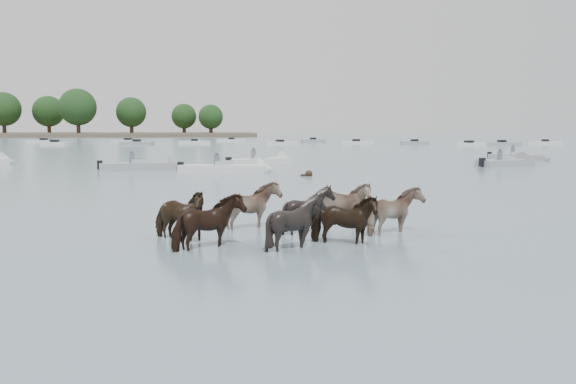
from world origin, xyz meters
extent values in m
plane|color=slate|center=(0.00, 0.00, 0.00)|extent=(400.00, 400.00, 0.00)
imported|color=black|center=(-1.39, 0.13, 0.58)|extent=(1.98, 1.72, 1.54)
imported|color=#826B58|center=(0.55, 1.53, 0.58)|extent=(1.99, 2.03, 1.56)
imported|color=black|center=(2.12, 0.82, 0.56)|extent=(1.68, 1.58, 1.51)
imported|color=#84705A|center=(3.28, 1.89, 0.56)|extent=(1.95, 1.33, 1.51)
imported|color=black|center=(-0.58, -1.08, 0.56)|extent=(1.90, 1.97, 1.52)
imported|color=black|center=(1.49, -1.22, 0.57)|extent=(1.65, 1.53, 1.54)
imported|color=black|center=(2.73, -0.88, 0.53)|extent=(1.89, 1.30, 1.46)
imported|color=#7E6D56|center=(4.47, 0.30, 0.55)|extent=(1.88, 1.93, 1.48)
sphere|color=black|center=(5.00, 19.05, 0.12)|extent=(0.44, 0.44, 0.44)
cube|color=black|center=(4.75, 19.05, 0.02)|extent=(0.50, 0.22, 0.18)
cube|color=gray|center=(-5.65, 25.49, 0.20)|extent=(5.08, 2.18, 0.55)
cone|color=gray|center=(-3.21, 25.78, 0.20)|extent=(1.08, 1.70, 1.60)
cube|color=#99ADB7|center=(-5.65, 25.49, 0.55)|extent=(0.93, 1.21, 0.35)
cube|color=black|center=(-8.10, 25.19, 0.35)|extent=(0.39, 0.39, 0.60)
cylinder|color=#595966|center=(-6.05, 25.49, 0.75)|extent=(0.36, 0.36, 0.70)
sphere|color=#595966|center=(-6.05, 25.49, 1.20)|extent=(0.24, 0.24, 0.24)
cube|color=silver|center=(0.02, 22.37, 0.20)|extent=(5.69, 2.68, 0.55)
cone|color=silver|center=(2.70, 21.81, 0.20)|extent=(1.21, 1.75, 1.60)
cube|color=#99ADB7|center=(0.02, 22.37, 0.55)|extent=(1.01, 1.26, 0.35)
cube|color=black|center=(-2.66, 22.93, 0.35)|extent=(0.41, 0.41, 0.60)
cylinder|color=#595966|center=(-0.38, 22.37, 0.75)|extent=(0.36, 0.36, 0.70)
sphere|color=#595966|center=(-0.38, 22.37, 1.20)|extent=(0.24, 0.24, 0.24)
cube|color=silver|center=(2.80, 29.52, 0.20)|extent=(5.35, 3.79, 0.55)
cone|color=silver|center=(5.11, 30.70, 0.20)|extent=(1.53, 1.83, 1.60)
cube|color=#99ADB7|center=(2.80, 29.52, 0.55)|extent=(1.22, 1.36, 0.35)
cube|color=black|center=(0.49, 28.33, 0.35)|extent=(0.47, 0.47, 0.60)
cylinder|color=#595966|center=(2.40, 29.52, 0.75)|extent=(0.36, 0.36, 0.70)
sphere|color=#595966|center=(2.40, 29.52, 1.20)|extent=(0.24, 0.24, 0.24)
cube|color=gray|center=(20.54, 25.64, 0.20)|extent=(4.51, 2.74, 0.55)
cone|color=gray|center=(22.57, 26.24, 0.20)|extent=(1.32, 1.79, 1.60)
cube|color=#99ADB7|center=(20.54, 25.64, 0.55)|extent=(1.09, 1.30, 0.35)
cube|color=black|center=(18.52, 25.03, 0.35)|extent=(0.44, 0.44, 0.60)
cylinder|color=#595966|center=(20.14, 25.64, 0.75)|extent=(0.36, 0.36, 0.70)
sphere|color=#595966|center=(20.14, 25.64, 1.20)|extent=(0.24, 0.24, 0.24)
cube|color=gray|center=(25.39, 32.96, 0.20)|extent=(4.64, 3.98, 0.55)
cone|color=gray|center=(27.24, 31.61, 0.20)|extent=(1.67, 1.82, 1.60)
cube|color=#99ADB7|center=(25.39, 32.96, 0.55)|extent=(1.31, 1.38, 0.35)
cube|color=black|center=(23.54, 34.30, 0.35)|extent=(0.49, 0.49, 0.60)
cylinder|color=#595966|center=(24.99, 32.96, 0.75)|extent=(0.36, 0.36, 0.70)
sphere|color=#595966|center=(24.99, 32.96, 1.20)|extent=(0.24, 0.24, 0.24)
cone|color=silver|center=(-16.36, 32.48, 0.20)|extent=(1.55, 1.84, 1.60)
cube|color=silver|center=(-29.15, 88.31, 0.22)|extent=(5.29, 2.30, 0.60)
cube|color=black|center=(-29.15, 88.31, 0.60)|extent=(1.15, 1.15, 0.50)
cube|color=silver|center=(-24.24, 76.20, 0.22)|extent=(4.26, 2.53, 0.60)
cube|color=black|center=(-24.24, 76.20, 0.60)|extent=(1.23, 1.23, 0.50)
cube|color=silver|center=(-15.21, 87.42, 0.22)|extent=(5.74, 3.35, 0.60)
cube|color=black|center=(-15.21, 87.42, 0.60)|extent=(1.29, 1.29, 0.50)
cube|color=gray|center=(-12.43, 77.35, 0.22)|extent=(5.37, 2.97, 0.60)
cube|color=black|center=(-12.43, 77.35, 0.60)|extent=(1.25, 1.25, 0.50)
cube|color=silver|center=(-3.77, 79.95, 0.22)|extent=(5.22, 2.06, 0.60)
cube|color=black|center=(-3.77, 79.95, 0.60)|extent=(1.11, 1.11, 0.50)
cube|color=silver|center=(2.31, 89.98, 0.22)|extent=(5.18, 2.20, 0.60)
cube|color=black|center=(2.31, 89.98, 0.60)|extent=(1.13, 1.13, 0.50)
cube|color=silver|center=(9.15, 73.45, 0.22)|extent=(5.40, 2.99, 0.60)
cube|color=black|center=(9.15, 73.45, 0.60)|extent=(1.25, 1.25, 0.50)
cube|color=gray|center=(16.61, 87.88, 0.22)|extent=(4.32, 1.69, 0.60)
cube|color=black|center=(16.61, 87.88, 0.60)|extent=(1.04, 1.04, 0.50)
cube|color=silver|center=(21.32, 75.19, 0.22)|extent=(5.33, 1.85, 0.60)
cube|color=black|center=(21.32, 75.19, 0.60)|extent=(1.06, 1.06, 0.50)
cube|color=gray|center=(30.18, 73.50, 0.22)|extent=(4.27, 1.60, 0.60)
cube|color=black|center=(30.18, 73.50, 0.60)|extent=(1.02, 1.02, 0.50)
cube|color=silver|center=(35.33, 65.15, 0.22)|extent=(5.16, 2.57, 0.60)
cube|color=black|center=(35.33, 65.15, 0.60)|extent=(1.20, 1.20, 0.50)
cube|color=gray|center=(41.33, 67.24, 0.22)|extent=(5.35, 1.74, 0.60)
cube|color=black|center=(41.33, 67.24, 0.60)|extent=(1.04, 1.04, 0.50)
cube|color=silver|center=(49.92, 70.34, 0.22)|extent=(5.09, 3.23, 0.60)
cube|color=black|center=(49.92, 70.34, 0.60)|extent=(1.30, 1.30, 0.50)
cylinder|color=#382619|center=(-55.90, 149.21, 2.01)|extent=(1.00, 1.00, 4.02)
sphere|color=black|center=(-55.90, 149.21, 7.26)|extent=(8.94, 8.94, 8.94)
cylinder|color=#382619|center=(-45.70, 153.58, 1.89)|extent=(1.00, 1.00, 3.77)
sphere|color=black|center=(-45.70, 153.58, 6.81)|extent=(8.38, 8.38, 8.38)
cylinder|color=#382619|center=(-35.40, 142.13, 2.12)|extent=(1.00, 1.00, 4.23)
sphere|color=black|center=(-35.40, 142.13, 7.64)|extent=(9.41, 9.41, 9.41)
cylinder|color=#382619|center=(-22.91, 148.09, 1.80)|extent=(1.00, 1.00, 3.60)
sphere|color=black|center=(-22.91, 148.09, 6.49)|extent=(7.99, 7.99, 7.99)
cylinder|color=#382619|center=(-9.05, 149.74, 1.52)|extent=(1.00, 1.00, 3.05)
sphere|color=black|center=(-9.05, 149.74, 5.50)|extent=(6.77, 6.77, 6.77)
cylinder|color=#382619|center=(-1.72, 143.84, 1.46)|extent=(1.00, 1.00, 2.92)
sphere|color=black|center=(-1.72, 143.84, 5.27)|extent=(6.48, 6.48, 6.48)
camera|label=1|loc=(-0.41, -15.14, 2.96)|focal=36.77mm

